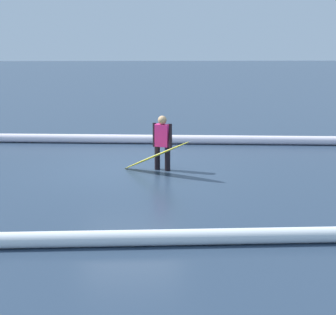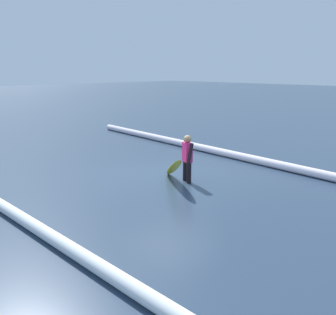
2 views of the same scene
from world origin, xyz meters
TOP-DOWN VIEW (x-y plane):
  - ground_plane at (0.00, 0.00)m, footprint 131.90×131.90m
  - surfer at (-0.81, 0.06)m, footprint 0.48×0.38m
  - surfboard at (-0.63, 0.45)m, footprint 1.74×1.35m
  - wave_crest_foreground at (-0.44, -3.27)m, footprint 18.42×1.66m

SIDE VIEW (x-z plane):
  - ground_plane at x=0.00m, z-range 0.00..0.00m
  - wave_crest_foreground at x=-0.44m, z-range 0.00..0.28m
  - surfboard at x=-0.63m, z-range -0.02..0.94m
  - surfer at x=-0.81m, z-range 0.08..1.46m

